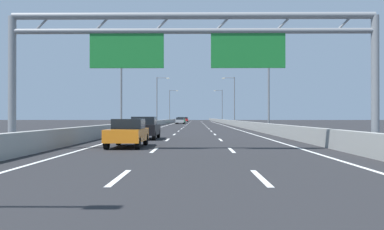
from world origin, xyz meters
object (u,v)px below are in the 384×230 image
(streetlamp_left_mid, at_px, (124,80))
(streetlamp_right_mid, at_px, (266,80))
(orange_car, at_px, (128,133))
(black_car, at_px, (145,128))
(streetlamp_right_distant, at_px, (221,104))
(streetlamp_left_distant, at_px, (170,104))
(sign_gantry, at_px, (192,45))
(red_car, at_px, (185,120))
(streetlamp_left_far, at_px, (158,98))
(silver_car, at_px, (180,121))
(streetlamp_right_far, at_px, (233,98))
(green_car, at_px, (181,120))

(streetlamp_left_mid, bearing_deg, streetlamp_right_mid, 0.00)
(streetlamp_right_mid, bearing_deg, orange_car, -115.82)
(streetlamp_right_mid, distance_m, black_car, 18.86)
(streetlamp_right_distant, bearing_deg, streetlamp_left_distant, 180.00)
(streetlamp_left_distant, xyz_separation_m, black_car, (4.03, -94.72, -4.61))
(sign_gantry, height_order, orange_car, sign_gantry)
(red_car, bearing_deg, sign_gantry, -88.35)
(sign_gantry, xyz_separation_m, streetlamp_left_far, (-7.41, 64.92, 0.56))
(silver_car, bearing_deg, sign_gantry, -87.38)
(sign_gantry, xyz_separation_m, black_car, (-3.38, 10.21, -4.05))
(streetlamp_left_distant, distance_m, streetlamp_right_distant, 14.93)
(orange_car, bearing_deg, streetlamp_right_far, 80.14)
(sign_gantry, height_order, black_car, sign_gantry)
(streetlamp_right_far, bearing_deg, green_car, 119.85)
(streetlamp_right_distant, height_order, silver_car, streetlamp_right_distant)
(streetlamp_left_mid, xyz_separation_m, streetlamp_left_distant, (0.00, 80.04, 0.00))
(streetlamp_left_mid, height_order, streetlamp_left_far, same)
(streetlamp_right_far, distance_m, black_car, 55.97)
(orange_car, bearing_deg, streetlamp_right_mid, 64.18)
(silver_car, bearing_deg, red_car, 89.65)
(silver_car, bearing_deg, streetlamp_right_distant, 68.05)
(streetlamp_left_far, distance_m, streetlamp_right_far, 14.93)
(sign_gantry, relative_size, red_car, 3.81)
(streetlamp_right_mid, xyz_separation_m, black_car, (-10.90, -14.68, -4.61))
(streetlamp_right_mid, height_order, red_car, streetlamp_right_mid)
(silver_car, bearing_deg, orange_car, -89.84)
(streetlamp_right_mid, relative_size, orange_car, 2.23)
(streetlamp_right_far, relative_size, streetlamp_right_distant, 1.00)
(streetlamp_right_far, bearing_deg, sign_gantry, -96.61)
(sign_gantry, relative_size, streetlamp_right_mid, 1.79)
(red_car, bearing_deg, silver_car, -90.35)
(streetlamp_left_distant, relative_size, silver_car, 2.11)
(sign_gantry, height_order, streetlamp_left_distant, streetlamp_left_distant)
(streetlamp_left_mid, bearing_deg, streetlamp_left_distant, 90.00)
(orange_car, bearing_deg, streetlamp_left_mid, 100.30)
(streetlamp_left_distant, bearing_deg, streetlamp_right_far, -69.54)
(streetlamp_left_far, height_order, streetlamp_right_far, same)
(streetlamp_right_mid, xyz_separation_m, green_car, (-11.00, 59.19, -4.61))
(streetlamp_left_mid, distance_m, streetlamp_left_far, 40.02)
(streetlamp_right_distant, xyz_separation_m, green_car, (-11.00, -20.85, -4.61))
(sign_gantry, xyz_separation_m, streetlamp_left_distant, (-7.41, 104.94, 0.56))
(sign_gantry, distance_m, streetlamp_left_mid, 25.98)
(streetlamp_right_distant, distance_m, red_car, 15.29)
(streetlamp_right_far, bearing_deg, red_car, 102.28)
(streetlamp_left_mid, bearing_deg, red_car, 87.39)
(sign_gantry, height_order, red_car, sign_gantry)
(black_car, bearing_deg, streetlamp_left_far, 94.22)
(sign_gantry, xyz_separation_m, streetlamp_right_mid, (7.52, 24.89, 0.56))
(streetlamp_right_mid, bearing_deg, green_car, 100.53)
(red_car, bearing_deg, streetlamp_right_mid, -83.12)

